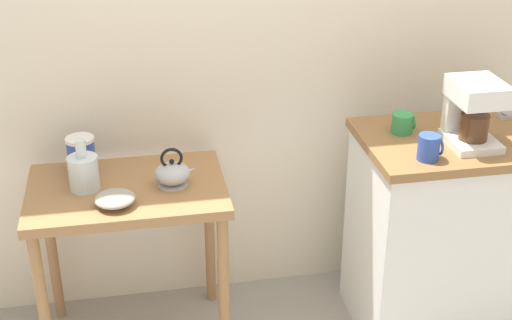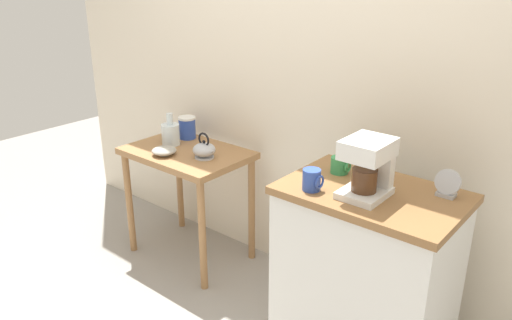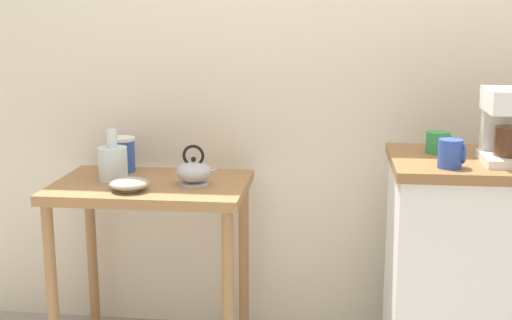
{
  "view_description": "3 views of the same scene",
  "coord_description": "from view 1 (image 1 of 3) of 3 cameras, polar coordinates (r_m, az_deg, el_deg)",
  "views": [
    {
      "loc": [
        -0.61,
        -2.47,
        2.09
      ],
      "look_at": [
        -0.16,
        -0.01,
        0.86
      ],
      "focal_mm": 51.12,
      "sensor_mm": 36.0,
      "label": 1
    },
    {
      "loc": [
        1.58,
        -1.94,
        1.84
      ],
      "look_at": [
        0.04,
        -0.08,
        0.9
      ],
      "focal_mm": 35.5,
      "sensor_mm": 36.0,
      "label": 2
    },
    {
      "loc": [
        0.06,
        -2.51,
        1.41
      ],
      "look_at": [
        -0.22,
        0.01,
        0.86
      ],
      "focal_mm": 48.13,
      "sensor_mm": 36.0,
      "label": 3
    }
  ],
  "objects": [
    {
      "name": "wooden_table",
      "position": [
        2.93,
        -9.94,
        -4.01
      ],
      "size": [
        0.77,
        0.53,
        0.75
      ],
      "color": "#9E7044",
      "rests_on": "ground_plane"
    },
    {
      "name": "kitchen_counter",
      "position": [
        3.21,
        14.86,
        -5.49
      ],
      "size": [
        0.8,
        0.54,
        0.9
      ],
      "color": "white",
      "rests_on": "ground_plane"
    },
    {
      "name": "bowl_stoneware",
      "position": [
        2.74,
        -10.98,
        -3.01
      ],
      "size": [
        0.15,
        0.15,
        0.05
      ],
      "color": "#9E998C",
      "rests_on": "wooden_table"
    },
    {
      "name": "teakettle",
      "position": [
        2.84,
        -6.52,
        -1.04
      ],
      "size": [
        0.17,
        0.14,
        0.16
      ],
      "color": "#B2B5BA",
      "rests_on": "wooden_table"
    },
    {
      "name": "glass_carafe_vase",
      "position": [
        2.86,
        -13.35,
        -0.88
      ],
      "size": [
        0.12,
        0.12,
        0.21
      ],
      "color": "silver",
      "rests_on": "wooden_table"
    },
    {
      "name": "canister_enamel",
      "position": [
        3.0,
        -13.51,
        0.44
      ],
      "size": [
        0.11,
        0.11,
        0.15
      ],
      "color": "#2D4CAD",
      "rests_on": "wooden_table"
    },
    {
      "name": "coffee_maker",
      "position": [
        2.91,
        16.58,
        3.87
      ],
      "size": [
        0.18,
        0.22,
        0.26
      ],
      "color": "white",
      "rests_on": "kitchen_counter"
    },
    {
      "name": "mug_blue",
      "position": [
        2.76,
        13.41,
        0.97
      ],
      "size": [
        0.09,
        0.08,
        0.1
      ],
      "color": "#2D4CAD",
      "rests_on": "kitchen_counter"
    },
    {
      "name": "mug_tall_green",
      "position": [
        2.97,
        11.41,
        2.84
      ],
      "size": [
        0.09,
        0.09,
        0.08
      ],
      "color": "#338C4C",
      "rests_on": "kitchen_counter"
    },
    {
      "name": "table_clock",
      "position": [
        3.23,
        19.19,
        4.07
      ],
      "size": [
        0.11,
        0.06,
        0.12
      ],
      "color": "#B2B5BA",
      "rests_on": "kitchen_counter"
    }
  ]
}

